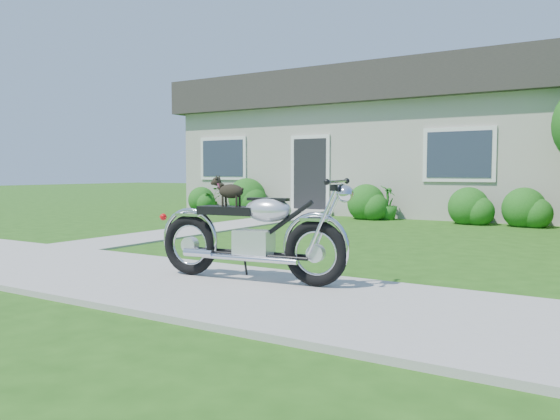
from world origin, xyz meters
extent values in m
plane|color=#235114|center=(0.00, 0.00, 0.00)|extent=(80.00, 80.00, 0.00)
cube|color=#9E9B93|center=(0.00, 0.00, 0.02)|extent=(24.00, 2.20, 0.04)
cube|color=#9E9B93|center=(-1.50, 5.00, 0.01)|extent=(1.20, 8.00, 0.03)
cube|color=beige|center=(0.00, 12.00, 1.50)|extent=(12.00, 6.00, 3.00)
cube|color=#2D2B28|center=(0.00, 12.00, 3.50)|extent=(12.60, 6.60, 1.00)
cube|color=#2D2B28|center=(0.00, 12.00, 4.20)|extent=(12.60, 2.00, 0.60)
cube|color=black|center=(-1.50, 8.97, 1.05)|extent=(1.00, 0.06, 2.10)
cube|color=#9E9B93|center=(-1.50, 8.62, 0.08)|extent=(1.40, 0.70, 0.16)
cube|color=#2D3847|center=(-4.50, 8.97, 1.60)|extent=(1.70, 0.05, 1.30)
cube|color=#2D3847|center=(2.50, 8.97, 1.60)|extent=(1.70, 0.05, 1.30)
sphere|color=#1E5B18|center=(2.86, 8.50, 0.39)|extent=(0.91, 0.91, 0.91)
sphere|color=#1E5B18|center=(-3.30, 8.50, 0.47)|extent=(1.10, 1.10, 1.10)
sphere|color=#1E5B18|center=(-4.97, 8.50, 0.34)|extent=(0.80, 0.80, 0.80)
sphere|color=#1E5B18|center=(4.02, 8.50, 0.39)|extent=(0.92, 0.92, 0.92)
sphere|color=#1E5B18|center=(0.36, 8.50, 0.41)|extent=(0.95, 0.95, 0.95)
imported|color=#286019|center=(-4.65, 8.55, 0.36)|extent=(0.71, 0.77, 0.72)
imported|color=#22691D|center=(0.91, 8.55, 0.43)|extent=(0.60, 0.60, 0.85)
torus|color=black|center=(3.13, 0.46, 0.38)|extent=(0.68, 0.19, 0.67)
torus|color=black|center=(1.64, 0.29, 0.38)|extent=(0.68, 0.19, 0.67)
cube|color=silver|center=(2.43, 0.38, 0.42)|extent=(0.42, 0.28, 0.30)
ellipsoid|color=silver|center=(2.60, 0.40, 0.79)|extent=(0.54, 0.35, 0.26)
cube|color=black|center=(2.13, 0.35, 0.78)|extent=(0.68, 0.33, 0.09)
cube|color=silver|center=(3.13, 0.46, 0.72)|extent=(0.31, 0.17, 0.03)
cube|color=silver|center=(1.64, 0.29, 0.72)|extent=(0.31, 0.17, 0.03)
cylinder|color=silver|center=(3.35, 0.49, 1.09)|extent=(0.10, 0.60, 0.03)
sphere|color=silver|center=(3.43, 0.50, 0.98)|extent=(0.19, 0.19, 0.17)
cylinder|color=silver|center=(2.45, 0.26, 0.29)|extent=(1.10, 0.18, 0.06)
ellipsoid|color=black|center=(2.16, 0.35, 0.98)|extent=(0.30, 0.17, 0.15)
sphere|color=black|center=(1.99, 0.33, 1.08)|extent=(0.10, 0.10, 0.09)
cylinder|color=black|center=(2.08, 0.38, 0.88)|extent=(0.03, 0.03, 0.12)
cylinder|color=black|center=(2.08, 0.31, 0.88)|extent=(0.03, 0.03, 0.12)
cylinder|color=black|center=(2.24, 0.40, 0.88)|extent=(0.03, 0.03, 0.12)
cylinder|color=black|center=(2.25, 0.33, 0.88)|extent=(0.03, 0.03, 0.12)
torus|color=#B02F62|center=(2.03, 0.34, 1.04)|extent=(0.05, 0.08, 0.08)
camera|label=1|loc=(5.63, -4.34, 1.19)|focal=35.00mm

